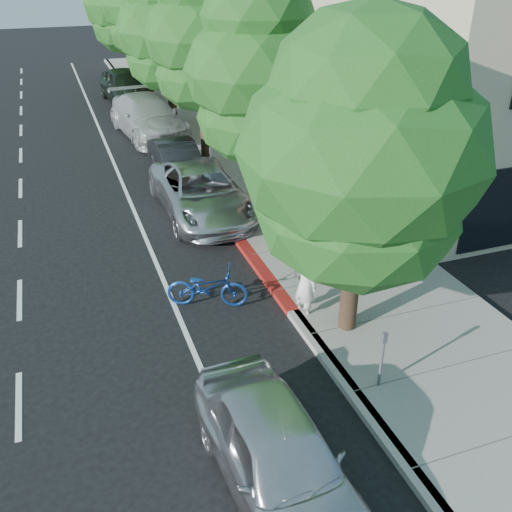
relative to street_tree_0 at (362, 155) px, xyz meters
name	(u,v)px	position (x,y,z in m)	size (l,w,h in m)	color
ground	(278,295)	(-0.90, 2.00, -4.22)	(120.00, 120.00, 0.00)	black
sidewalk	(256,176)	(1.40, 10.00, -4.14)	(4.60, 56.00, 0.15)	gray
curb	(198,184)	(-0.90, 10.00, -4.14)	(0.30, 56.00, 0.15)	#9E998E
curb_red_segment	(264,273)	(-0.90, 3.00, -4.14)	(0.32, 4.00, 0.15)	maroon
storefront_building	(321,38)	(8.70, 20.00, -0.72)	(10.00, 36.00, 7.00)	#C1AF94
street_tree_0	(362,155)	(0.00, 0.00, 0.00)	(5.03, 5.03, 7.08)	black
street_tree_1	(258,74)	(0.00, 6.00, 0.47)	(4.16, 4.16, 7.46)	black
street_tree_2	(201,39)	(0.00, 12.00, 0.63)	(4.22, 4.22, 7.68)	black
street_tree_3	(168,32)	(0.00, 18.00, 0.19)	(4.72, 4.72, 7.24)	black
street_tree_4	(143,6)	(0.00, 24.00, 0.79)	(4.51, 4.51, 7.98)	black
street_tree_5	(127,5)	(0.00, 30.00, 0.41)	(5.48, 5.48, 7.76)	black
cyclist	(305,283)	(-0.65, 0.93, -3.33)	(0.65, 0.43, 1.78)	white
bicycle	(207,287)	(-2.70, 2.14, -3.70)	(0.69, 1.98, 1.04)	navy
silver_suv	(201,192)	(-1.40, 7.50, -3.45)	(2.56, 5.55, 1.54)	silver
dark_sedan	(177,161)	(-1.40, 11.00, -3.52)	(1.47, 4.22, 1.39)	black
white_pickup	(148,117)	(-1.40, 17.00, -3.33)	(2.50, 6.14, 1.78)	#B9B9B9
dark_suv_far	(125,86)	(-1.40, 23.93, -3.29)	(2.20, 5.46, 1.86)	black
near_car_a	(279,456)	(-3.10, -3.50, -3.47)	(1.76, 4.38, 1.49)	silver
pedestrian	(257,124)	(2.74, 13.57, -3.15)	(0.89, 0.69, 1.83)	black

